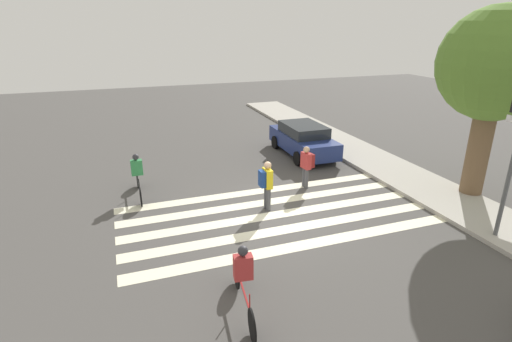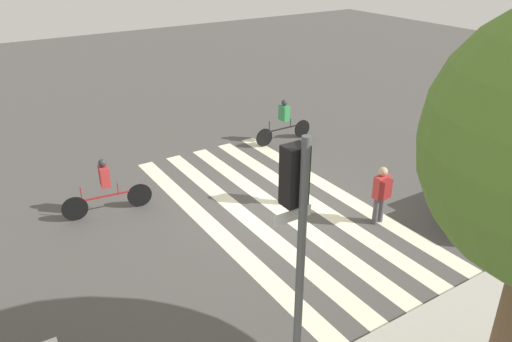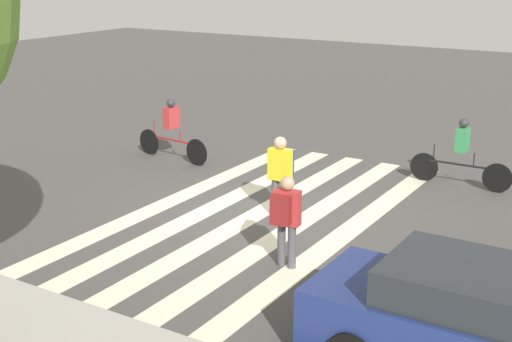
{
  "view_description": "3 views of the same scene",
  "coord_description": "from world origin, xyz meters",
  "px_view_note": "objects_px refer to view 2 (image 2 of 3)",
  "views": [
    {
      "loc": [
        10.92,
        -4.55,
        5.97
      ],
      "look_at": [
        -0.94,
        -0.32,
        1.26
      ],
      "focal_mm": 28.0,
      "sensor_mm": 36.0,
      "label": 1
    },
    {
      "loc": [
        7.16,
        9.92,
        7.02
      ],
      "look_at": [
        0.58,
        -0.31,
        1.22
      ],
      "focal_mm": 35.0,
      "sensor_mm": 36.0,
      "label": 2
    },
    {
      "loc": [
        -7.29,
        11.95,
        5.14
      ],
      "look_at": [
        -0.06,
        0.13,
        0.98
      ],
      "focal_mm": 50.0,
      "sensor_mm": 36.0,
      "label": 3
    }
  ],
  "objects_px": {
    "traffic_light": "(296,232)",
    "cyclist_far_lane": "(106,185)",
    "pedestrian_adult_blue_shirt": "(292,172)",
    "cyclist_near_curb": "(284,120)",
    "pedestrian_adult_yellow_jacket": "(382,191)"
  },
  "relations": [
    {
      "from": "cyclist_far_lane",
      "to": "cyclist_near_curb",
      "type": "bearing_deg",
      "value": -160.01
    },
    {
      "from": "traffic_light",
      "to": "cyclist_near_curb",
      "type": "relative_size",
      "value": 2.0
    },
    {
      "from": "pedestrian_adult_yellow_jacket",
      "to": "cyclist_near_curb",
      "type": "distance_m",
      "value": 6.23
    },
    {
      "from": "pedestrian_adult_yellow_jacket",
      "to": "cyclist_near_curb",
      "type": "height_order",
      "value": "pedestrian_adult_yellow_jacket"
    },
    {
      "from": "pedestrian_adult_yellow_jacket",
      "to": "cyclist_far_lane",
      "type": "xyz_separation_m",
      "value": [
        5.89,
        -4.43,
        -0.09
      ]
    },
    {
      "from": "traffic_light",
      "to": "cyclist_far_lane",
      "type": "bearing_deg",
      "value": -86.34
    },
    {
      "from": "pedestrian_adult_blue_shirt",
      "to": "cyclist_far_lane",
      "type": "bearing_deg",
      "value": -26.03
    },
    {
      "from": "pedestrian_adult_yellow_jacket",
      "to": "cyclist_far_lane",
      "type": "distance_m",
      "value": 7.37
    },
    {
      "from": "pedestrian_adult_blue_shirt",
      "to": "cyclist_far_lane",
      "type": "distance_m",
      "value": 5.13
    },
    {
      "from": "traffic_light",
      "to": "cyclist_near_curb",
      "type": "height_order",
      "value": "traffic_light"
    },
    {
      "from": "traffic_light",
      "to": "pedestrian_adult_blue_shirt",
      "type": "bearing_deg",
      "value": -126.71
    },
    {
      "from": "cyclist_near_curb",
      "to": "cyclist_far_lane",
      "type": "distance_m",
      "value": 7.34
    },
    {
      "from": "cyclist_near_curb",
      "to": "cyclist_far_lane",
      "type": "height_order",
      "value": "cyclist_far_lane"
    },
    {
      "from": "traffic_light",
      "to": "pedestrian_adult_yellow_jacket",
      "type": "bearing_deg",
      "value": -148.16
    },
    {
      "from": "traffic_light",
      "to": "pedestrian_adult_blue_shirt",
      "type": "relative_size",
      "value": 2.81
    }
  ]
}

